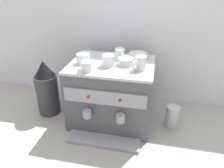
% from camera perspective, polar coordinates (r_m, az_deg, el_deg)
% --- Properties ---
extents(ground_plane, '(4.00, 4.00, 0.00)m').
position_cam_1_polar(ground_plane, '(1.62, -0.00, -8.92)').
color(ground_plane, '#9E998E').
extents(tiled_backsplash_wall, '(2.80, 0.03, 0.96)m').
position_cam_1_polar(tiled_backsplash_wall, '(1.71, 2.52, 11.27)').
color(tiled_backsplash_wall, silver).
rests_on(tiled_backsplash_wall, ground_plane).
extents(espresso_machine, '(0.55, 0.54, 0.44)m').
position_cam_1_polar(espresso_machine, '(1.49, -0.04, -2.33)').
color(espresso_machine, '#4C4C51').
rests_on(espresso_machine, ground_plane).
extents(ceramic_cup_0, '(0.08, 0.11, 0.07)m').
position_cam_1_polar(ceramic_cup_0, '(1.35, -1.07, 6.40)').
color(ceramic_cup_0, silver).
rests_on(ceramic_cup_0, espresso_machine).
extents(ceramic_cup_1, '(0.08, 0.11, 0.06)m').
position_cam_1_polar(ceramic_cup_1, '(1.40, -7.71, 6.82)').
color(ceramic_cup_1, silver).
rests_on(ceramic_cup_1, espresso_machine).
extents(ceramic_cup_2, '(0.09, 0.07, 0.06)m').
position_cam_1_polar(ceramic_cup_2, '(1.28, -6.93, 4.72)').
color(ceramic_cup_2, silver).
rests_on(ceramic_cup_2, espresso_machine).
extents(ceramic_cup_3, '(0.08, 0.10, 0.08)m').
position_cam_1_polar(ceramic_cup_3, '(1.30, 7.58, 5.54)').
color(ceramic_cup_3, silver).
rests_on(ceramic_cup_3, espresso_machine).
extents(ceramic_cup_4, '(0.07, 0.10, 0.07)m').
position_cam_1_polar(ceramic_cup_4, '(1.46, 2.16, 8.08)').
color(ceramic_cup_4, silver).
rests_on(ceramic_cup_4, espresso_machine).
extents(ceramic_bowl_0, '(0.10, 0.10, 0.04)m').
position_cam_1_polar(ceramic_bowl_0, '(1.37, 3.72, 6.02)').
color(ceramic_bowl_0, beige).
rests_on(ceramic_bowl_0, espresso_machine).
extents(ceramic_bowl_1, '(0.13, 0.13, 0.04)m').
position_cam_1_polar(ceramic_bowl_1, '(1.49, 6.94, 7.50)').
color(ceramic_bowl_1, beige).
rests_on(ceramic_bowl_1, espresso_machine).
extents(coffee_grinder, '(0.16, 0.16, 0.42)m').
position_cam_1_polar(coffee_grinder, '(1.64, -17.08, -1.22)').
color(coffee_grinder, '#333338').
rests_on(coffee_grinder, ground_plane).
extents(milk_pitcher, '(0.09, 0.09, 0.16)m').
position_cam_1_polar(milk_pitcher, '(1.55, 15.86, -8.39)').
color(milk_pitcher, '#B7B7BC').
rests_on(milk_pitcher, ground_plane).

